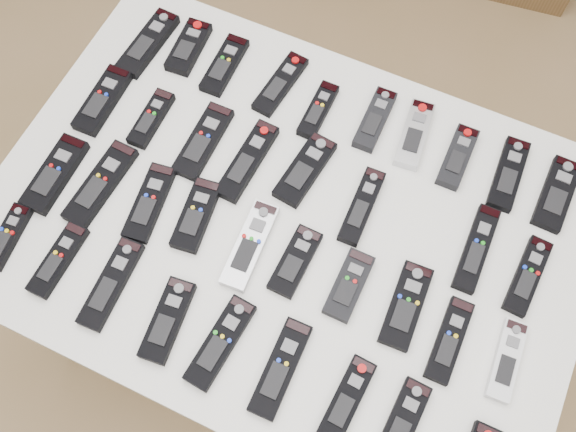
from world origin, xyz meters
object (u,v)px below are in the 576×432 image
at_px(remote_24, 349,285).
at_px(remote_35, 402,423).
at_px(remote_18, 55,174).
at_px(remote_31, 168,320).
at_px(remote_12, 203,141).
at_px(remote_27, 507,360).
at_px(remote_8, 508,174).
at_px(remote_4, 318,110).
at_px(remote_11, 151,119).
at_px(remote_23, 295,261).
at_px(remote_30, 111,284).
at_px(remote_13, 248,161).
at_px(remote_32, 220,342).
at_px(remote_19, 101,184).
at_px(remote_33, 281,368).
at_px(remote_10, 103,100).
at_px(remote_34, 347,400).
at_px(remote_3, 280,84).
at_px(table, 288,230).
at_px(remote_1, 189,47).
at_px(remote_15, 362,206).
at_px(remote_26, 449,340).
at_px(remote_20, 150,203).
at_px(remote_22, 250,245).
at_px(remote_29, 58,260).
at_px(remote_17, 528,276).
at_px(remote_25, 406,306).
at_px(remote_2, 225,65).
at_px(remote_0, 148,43).
at_px(remote_7, 458,157).
at_px(remote_9, 557,194).
at_px(remote_14, 305,170).
at_px(remote_21, 196,215).
at_px(remote_16, 476,248).
at_px(remote_6, 414,134).

distance_m(remote_24, remote_35, 0.28).
height_order(remote_18, remote_31, remote_18).
relative_size(remote_12, remote_27, 1.19).
bearing_deg(remote_8, remote_4, -179.16).
height_order(remote_11, remote_23, remote_11).
relative_size(remote_23, remote_30, 0.78).
bearing_deg(remote_13, remote_32, -68.49).
xyz_separation_m(remote_11, remote_19, (-0.02, -0.19, 0.00)).
relative_size(remote_8, remote_33, 0.91).
distance_m(remote_32, remote_33, 0.13).
xyz_separation_m(remote_10, remote_34, (0.76, -0.37, -0.00)).
bearing_deg(remote_3, table, -55.97).
distance_m(remote_1, remote_15, 0.57).
bearing_deg(remote_26, remote_35, -99.32).
distance_m(remote_20, remote_34, 0.57).
bearing_deg(remote_22, remote_19, 177.99).
bearing_deg(remote_29, remote_17, 23.23).
distance_m(remote_10, remote_25, 0.81).
relative_size(remote_2, remote_12, 0.87).
distance_m(remote_0, remote_35, 1.02).
distance_m(remote_7, remote_30, 0.78).
bearing_deg(remote_19, remote_24, 4.40).
height_order(remote_11, remote_17, remote_11).
distance_m(remote_9, remote_19, 0.97).
xyz_separation_m(remote_0, remote_25, (0.78, -0.34, -0.00)).
bearing_deg(remote_2, remote_27, -27.11).
bearing_deg(remote_0, remote_19, -72.65).
xyz_separation_m(table, remote_17, (0.49, 0.09, 0.07)).
bearing_deg(remote_12, remote_31, -72.36).
relative_size(remote_1, remote_17, 0.87).
bearing_deg(remote_11, remote_19, -96.31).
bearing_deg(remote_34, remote_18, 170.61).
distance_m(remote_15, remote_20, 0.45).
relative_size(remote_29, remote_34, 0.99).
xyz_separation_m(remote_15, remote_24, (0.04, -0.17, -0.00)).
height_order(remote_1, remote_14, remote_1).
relative_size(remote_10, remote_29, 1.09).
bearing_deg(remote_33, remote_17, 44.09).
height_order(remote_21, remote_32, same).
distance_m(remote_12, remote_33, 0.52).
relative_size(remote_9, remote_20, 0.98).
bearing_deg(remote_24, remote_2, 141.90).
distance_m(remote_11, remote_16, 0.76).
xyz_separation_m(table, remote_32, (-0.01, -0.29, 0.07)).
bearing_deg(remote_6, remote_18, -153.94).
bearing_deg(remote_4, remote_17, -18.48).
height_order(remote_1, remote_4, remote_1).
height_order(remote_6, remote_9, remote_6).
xyz_separation_m(remote_14, remote_35, (0.38, -0.40, -0.00)).
bearing_deg(remote_17, remote_33, -131.45).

